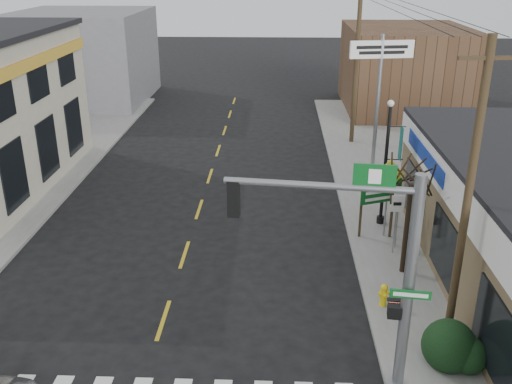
{
  "coord_description": "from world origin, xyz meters",
  "views": [
    {
      "loc": [
        3.25,
        -9.9,
        9.76
      ],
      "look_at": [
        2.59,
        7.16,
        2.8
      ],
      "focal_mm": 40.0,
      "sensor_mm": 36.0,
      "label": 1
    }
  ],
  "objects_px": {
    "guide_sign": "(378,197)",
    "lamp_post": "(388,154)",
    "dance_center_sign": "(380,68)",
    "traffic_signal_pole": "(379,267)",
    "bare_tree": "(414,167)",
    "utility_pole_far": "(357,58)",
    "fire_hydrant": "(384,294)",
    "utility_pole_near": "(468,199)"
  },
  "relations": [
    {
      "from": "dance_center_sign",
      "to": "utility_pole_near",
      "type": "xyz_separation_m",
      "value": [
        -0.1,
        -14.14,
        -0.73
      ]
    },
    {
      "from": "guide_sign",
      "to": "dance_center_sign",
      "type": "bearing_deg",
      "value": 59.66
    },
    {
      "from": "dance_center_sign",
      "to": "bare_tree",
      "type": "height_order",
      "value": "dance_center_sign"
    },
    {
      "from": "dance_center_sign",
      "to": "utility_pole_near",
      "type": "height_order",
      "value": "utility_pole_near"
    },
    {
      "from": "utility_pole_near",
      "to": "traffic_signal_pole",
      "type": "bearing_deg",
      "value": -143.66
    },
    {
      "from": "dance_center_sign",
      "to": "guide_sign",
      "type": "bearing_deg",
      "value": -107.31
    },
    {
      "from": "traffic_signal_pole",
      "to": "fire_hydrant",
      "type": "height_order",
      "value": "traffic_signal_pole"
    },
    {
      "from": "utility_pole_far",
      "to": "bare_tree",
      "type": "bearing_deg",
      "value": -84.79
    },
    {
      "from": "guide_sign",
      "to": "bare_tree",
      "type": "bearing_deg",
      "value": -100.15
    },
    {
      "from": "traffic_signal_pole",
      "to": "fire_hydrant",
      "type": "distance_m",
      "value": 4.95
    },
    {
      "from": "lamp_post",
      "to": "dance_center_sign",
      "type": "xyz_separation_m",
      "value": [
        0.63,
        6.67,
        2.04
      ]
    },
    {
      "from": "guide_sign",
      "to": "utility_pole_far",
      "type": "relative_size",
      "value": 0.27
    },
    {
      "from": "fire_hydrant",
      "to": "utility_pole_near",
      "type": "bearing_deg",
      "value": -48.32
    },
    {
      "from": "fire_hydrant",
      "to": "dance_center_sign",
      "type": "xyz_separation_m",
      "value": [
        1.56,
        12.51,
        4.51
      ]
    },
    {
      "from": "guide_sign",
      "to": "dance_center_sign",
      "type": "distance_m",
      "value": 8.65
    },
    {
      "from": "guide_sign",
      "to": "utility_pole_near",
      "type": "xyz_separation_m",
      "value": [
        1.01,
        -6.23,
        2.57
      ]
    },
    {
      "from": "traffic_signal_pole",
      "to": "lamp_post",
      "type": "height_order",
      "value": "traffic_signal_pole"
    },
    {
      "from": "utility_pole_far",
      "to": "lamp_post",
      "type": "bearing_deg",
      "value": -85.15
    },
    {
      "from": "fire_hydrant",
      "to": "dance_center_sign",
      "type": "height_order",
      "value": "dance_center_sign"
    },
    {
      "from": "bare_tree",
      "to": "guide_sign",
      "type": "bearing_deg",
      "value": 102.22
    },
    {
      "from": "guide_sign",
      "to": "dance_center_sign",
      "type": "xyz_separation_m",
      "value": [
        1.11,
        7.92,
        3.29
      ]
    },
    {
      "from": "traffic_signal_pole",
      "to": "bare_tree",
      "type": "bearing_deg",
      "value": 78.07
    },
    {
      "from": "traffic_signal_pole",
      "to": "fire_hydrant",
      "type": "relative_size",
      "value": 8.04
    },
    {
      "from": "traffic_signal_pole",
      "to": "bare_tree",
      "type": "distance_m",
      "value": 6.18
    },
    {
      "from": "bare_tree",
      "to": "utility_pole_far",
      "type": "bearing_deg",
      "value": 90.0
    },
    {
      "from": "traffic_signal_pole",
      "to": "guide_sign",
      "type": "relative_size",
      "value": 2.35
    },
    {
      "from": "fire_hydrant",
      "to": "lamp_post",
      "type": "relative_size",
      "value": 0.15
    },
    {
      "from": "lamp_post",
      "to": "dance_center_sign",
      "type": "relative_size",
      "value": 0.76
    },
    {
      "from": "lamp_post",
      "to": "utility_pole_far",
      "type": "distance_m",
      "value": 11.1
    },
    {
      "from": "guide_sign",
      "to": "fire_hydrant",
      "type": "bearing_deg",
      "value": -118.0
    },
    {
      "from": "dance_center_sign",
      "to": "fire_hydrant",
      "type": "bearing_deg",
      "value": -106.45
    },
    {
      "from": "dance_center_sign",
      "to": "utility_pole_near",
      "type": "bearing_deg",
      "value": -99.75
    },
    {
      "from": "traffic_signal_pole",
      "to": "utility_pole_near",
      "type": "relative_size",
      "value": 0.71
    },
    {
      "from": "traffic_signal_pole",
      "to": "lamp_post",
      "type": "relative_size",
      "value": 1.17
    },
    {
      "from": "utility_pole_far",
      "to": "traffic_signal_pole",
      "type": "bearing_deg",
      "value": -90.3
    },
    {
      "from": "traffic_signal_pole",
      "to": "utility_pole_far",
      "type": "relative_size",
      "value": 0.63
    },
    {
      "from": "bare_tree",
      "to": "dance_center_sign",
      "type": "bearing_deg",
      "value": 86.9
    },
    {
      "from": "guide_sign",
      "to": "lamp_post",
      "type": "distance_m",
      "value": 1.84
    },
    {
      "from": "fire_hydrant",
      "to": "utility_pole_far",
      "type": "bearing_deg",
      "value": 86.6
    },
    {
      "from": "fire_hydrant",
      "to": "utility_pole_near",
      "type": "relative_size",
      "value": 0.09
    },
    {
      "from": "guide_sign",
      "to": "utility_pole_far",
      "type": "height_order",
      "value": "utility_pole_far"
    },
    {
      "from": "guide_sign",
      "to": "lamp_post",
      "type": "relative_size",
      "value": 0.5
    }
  ]
}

